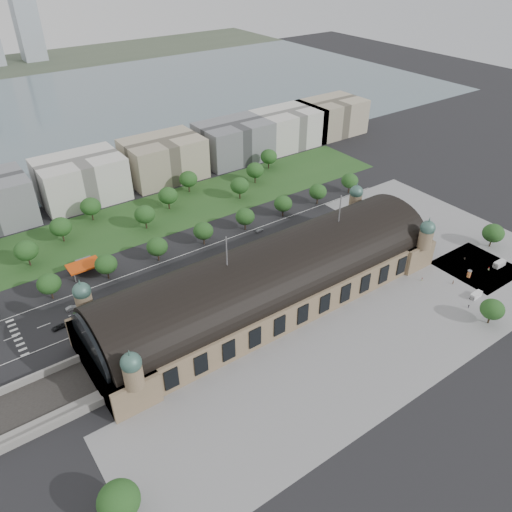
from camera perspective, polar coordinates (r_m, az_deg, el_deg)
ground at (r=204.81m, az=1.63°, el=-5.08°), size 900.00×900.00×0.00m
station at (r=198.56m, az=1.68°, el=-2.76°), size 150.00×48.40×44.30m
plaza_south at (r=186.48m, az=12.46°, el=-10.73°), size 190.00×48.00×0.12m
plaza_east at (r=269.60m, az=19.45°, el=3.17°), size 56.00×100.00×0.12m
road_slab at (r=222.54m, az=-8.41°, el=-1.93°), size 260.00×26.00×0.10m
grass_belt at (r=267.36m, az=-13.10°, el=4.04°), size 300.00×45.00×0.10m
petrol_station at (r=233.23m, az=-19.02°, el=-0.89°), size 14.00×13.00×5.05m
lake at (r=454.25m, az=-22.39°, el=14.77°), size 700.00×320.00×0.08m
far_tower_right at (r=656.90m, az=-24.69°, el=22.92°), size 24.00×24.00×75.00m
office_3 at (r=292.39m, az=-19.35°, el=8.26°), size 45.00×32.00×24.00m
office_4 at (r=307.83m, az=-10.52°, el=10.87°), size 45.00×32.00×24.00m
office_5 at (r=330.20m, az=-2.58°, el=12.97°), size 45.00×32.00×24.00m
office_6 at (r=355.18m, az=3.69°, el=14.43°), size 45.00×32.00×24.00m
office_7 at (r=380.48m, az=8.58°, el=15.45°), size 45.00×32.00×24.00m
tree_row_2 at (r=217.89m, az=-22.59°, el=-2.95°), size 9.60×9.60×11.52m
tree_row_3 at (r=222.00m, az=-16.77°, el=-0.91°), size 9.60×9.60×11.52m
tree_row_4 at (r=228.57m, az=-11.23°, el=1.05°), size 9.60×9.60×11.52m
tree_row_5 at (r=237.40m, az=-6.05°, el=2.87°), size 9.60×9.60×11.52m
tree_row_6 at (r=248.24m, az=-1.26°, el=4.52°), size 9.60×9.60×11.52m
tree_row_7 at (r=260.85m, az=3.11°, el=6.00°), size 9.60×9.60×11.52m
tree_row_8 at (r=274.98m, az=7.08°, el=7.31°), size 9.60×9.60×11.52m
tree_row_9 at (r=290.40m, az=10.66°, el=8.45°), size 9.60×9.60×11.52m
tree_belt_3 at (r=242.83m, az=-24.79°, el=0.58°), size 10.40×10.40×12.48m
tree_belt_4 at (r=255.82m, az=-21.43°, el=3.12°), size 10.40×10.40×12.48m
tree_belt_5 at (r=270.06m, az=-18.39°, el=5.40°), size 10.40×10.40×12.48m
tree_belt_6 at (r=255.01m, az=-12.60°, el=4.66°), size 10.40×10.40×12.48m
tree_belt_7 at (r=271.43m, az=-10.03°, el=6.82°), size 10.40×10.40×12.48m
tree_belt_8 at (r=288.67m, az=-7.74°, el=8.71°), size 10.40×10.40×12.48m
tree_belt_9 at (r=278.56m, az=-1.88°, el=8.05°), size 10.40×10.40×12.48m
tree_belt_10 at (r=297.33m, az=-0.11°, el=9.78°), size 10.40×10.40×12.48m
tree_belt_11 at (r=316.59m, az=1.47°, el=11.29°), size 10.40×10.40×12.48m
tree_plaza_ne at (r=259.58m, az=25.49°, el=2.38°), size 10.00×10.00×11.69m
tree_plaza_sw at (r=142.79m, az=-15.42°, el=-25.37°), size 11.00×11.00×12.73m
tree_plaza_s at (r=209.66m, az=25.40°, el=-5.52°), size 9.00×9.00×10.64m
traffic_car_1 at (r=212.77m, az=-20.28°, el=-5.58°), size 4.95×1.83×1.62m
traffic_car_2 at (r=205.29m, az=-21.65°, el=-7.58°), size 5.32×2.77×1.43m
traffic_car_3 at (r=222.72m, az=-8.45°, el=-1.69°), size 4.65×2.35×1.29m
traffic_car_4 at (r=230.03m, az=-1.66°, el=-0.01°), size 4.44×1.98×1.48m
traffic_car_5 at (r=249.84m, az=0.40°, el=2.95°), size 4.22×1.93×1.34m
traffic_car_6 at (r=271.22m, az=11.89°, el=4.82°), size 4.93×2.39×1.35m
parked_car_0 at (r=200.04m, az=-17.34°, el=-7.75°), size 4.60×3.97×1.50m
parked_car_1 at (r=200.39m, az=-15.40°, el=-7.25°), size 6.37×5.30×1.62m
parked_car_2 at (r=199.61m, az=-19.92°, el=-8.46°), size 5.49×4.25×1.48m
parked_car_3 at (r=206.17m, az=-9.07°, el=-5.00°), size 4.73×4.03×1.53m
parked_car_4 at (r=203.62m, az=-10.73°, el=-5.74°), size 5.04×4.41×1.65m
parked_car_5 at (r=200.24m, az=-14.13°, el=-7.09°), size 5.72×4.32×1.44m
parked_car_6 at (r=213.08m, az=-6.23°, el=-3.32°), size 4.92×3.85×1.33m
bus_west at (r=218.49m, az=-4.08°, el=-1.75°), size 13.64×3.86×3.76m
bus_mid at (r=220.74m, az=-2.97°, el=-1.35°), size 12.35×3.90×3.38m
bus_east at (r=232.92m, az=2.18°, el=0.70°), size 11.60×3.71×3.17m
van_east at (r=248.63m, az=26.02°, el=-0.85°), size 6.25×2.60×2.69m
van_south at (r=224.28m, az=23.80°, el=-4.15°), size 5.79×2.51×2.47m
advertising_column at (r=235.45m, az=23.18°, el=-1.88°), size 1.85×1.85×3.51m
pedestrian_0 at (r=226.54m, az=18.45°, el=-2.55°), size 0.85×0.62×1.57m
pedestrian_1 at (r=228.91m, az=21.60°, el=-2.82°), size 0.82×0.81×1.91m
pedestrian_2 at (r=247.52m, az=22.73°, el=-0.25°), size 0.71×0.86×1.54m
pedestrian_4 at (r=217.76m, az=23.12°, el=-5.33°), size 0.95×1.03×1.52m
pedestrian_5 at (r=244.37m, az=25.04°, el=-1.32°), size 0.50×0.83×1.67m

